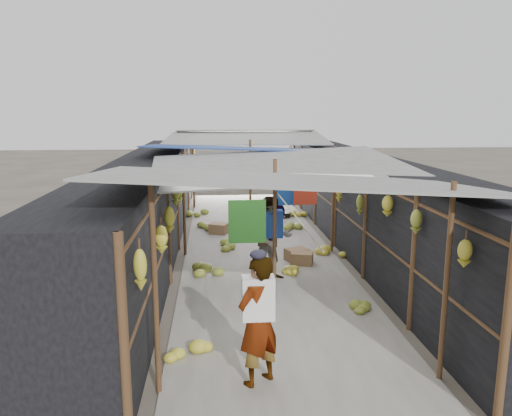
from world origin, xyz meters
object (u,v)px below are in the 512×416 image
object	(u,v)px
crate_near	(302,258)
vendor_elderly	(258,321)
shopper_blue	(273,239)
vendor_seated	(279,211)
black_basin	(281,215)

from	to	relation	value
crate_near	vendor_elderly	distance (m)	5.16
crate_near	shopper_blue	world-z (taller)	shopper_blue
vendor_seated	crate_near	bearing A→B (deg)	-33.19
black_basin	crate_near	bearing A→B (deg)	-92.35
crate_near	black_basin	size ratio (longest dim) A/B	0.79
crate_near	vendor_seated	bearing A→B (deg)	106.67
crate_near	vendor_seated	size ratio (longest dim) A/B	0.52
vendor_seated	vendor_elderly	bearing A→B (deg)	-42.49
black_basin	vendor_seated	bearing A→B (deg)	-101.14
vendor_seated	black_basin	bearing A→B (deg)	135.46
vendor_elderly	black_basin	bearing A→B (deg)	-136.64
vendor_seated	shopper_blue	bearing A→B (deg)	-42.34
crate_near	black_basin	world-z (taller)	crate_near
vendor_elderly	shopper_blue	distance (m)	4.01
shopper_blue	crate_near	bearing A→B (deg)	35.00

